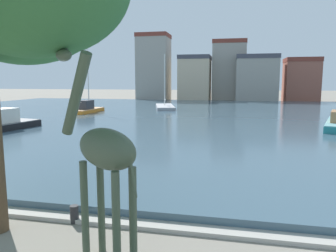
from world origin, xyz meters
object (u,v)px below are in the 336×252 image
at_px(mooring_bollard, 74,214).
at_px(giraffe_statue, 102,152).
at_px(sailboat_grey, 165,107).
at_px(sailboat_orange, 89,110).

bearing_deg(mooring_bollard, giraffe_statue, -45.63).
bearing_deg(sailboat_grey, giraffe_statue, -79.41).
bearing_deg(mooring_bollard, sailboat_orange, 115.04).
height_order(sailboat_orange, sailboat_grey, sailboat_orange).
relative_size(sailboat_orange, mooring_bollard, 18.87).
bearing_deg(giraffe_statue, mooring_bollard, 134.37).
xyz_separation_m(giraffe_statue, sailboat_grey, (-6.83, 36.55, -2.10)).
xyz_separation_m(sailboat_grey, mooring_bollard, (5.20, -34.88, -0.13)).
relative_size(sailboat_grey, mooring_bollard, 18.72).
distance_m(giraffe_statue, sailboat_grey, 37.25).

